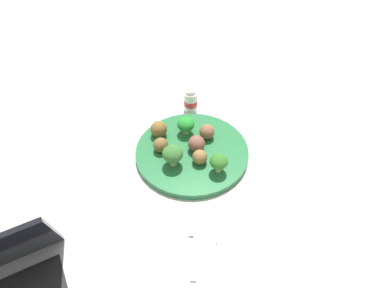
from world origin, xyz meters
name	(u,v)px	position (x,y,z in m)	size (l,w,h in m)	color
ground_plane	(192,154)	(0.00, 0.00, 0.00)	(4.00, 4.00, 0.00)	#B2B2AD
plate	(192,152)	(0.00, 0.00, 0.01)	(0.28, 0.28, 0.02)	#236638
broccoli_floret_front_left	(219,162)	(-0.07, -0.06, 0.05)	(0.04, 0.04, 0.05)	#ABC767
broccoli_floret_mid_left	(186,125)	(0.06, 0.01, 0.04)	(0.04, 0.04, 0.05)	#AACA83
broccoli_floret_mid_right	(173,154)	(-0.05, 0.05, 0.05)	(0.05, 0.05, 0.06)	#8CB96C
meatball_near_rim	(200,157)	(-0.04, -0.02, 0.03)	(0.04, 0.04, 0.04)	brown
meatball_front_left	(196,143)	(0.00, -0.01, 0.04)	(0.04, 0.04, 0.04)	brown
meatball_mid_left	(161,145)	(0.00, 0.08, 0.03)	(0.04, 0.04, 0.04)	brown
meatball_front_right	(159,129)	(0.05, 0.08, 0.04)	(0.04, 0.04, 0.04)	brown
meatball_mid_right	(207,132)	(0.04, -0.04, 0.04)	(0.04, 0.04, 0.04)	brown
napkin	(203,251)	(-0.26, -0.02, 0.00)	(0.17, 0.12, 0.01)	white
fork	(194,246)	(-0.25, 0.00, 0.01)	(0.12, 0.03, 0.01)	silver
knife	(213,247)	(-0.26, -0.03, 0.01)	(0.15, 0.03, 0.01)	white
yogurt_bottle	(190,101)	(0.18, 0.00, 0.03)	(0.04, 0.04, 0.07)	white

